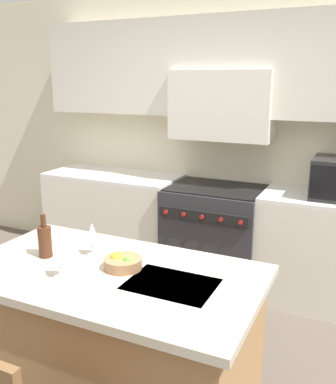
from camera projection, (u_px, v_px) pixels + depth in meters
The scene contains 8 objects.
back_cabinetry at pixel (228, 110), 3.92m from camera, with size 10.00×0.46×2.70m.
back_counter at pixel (216, 234), 3.99m from camera, with size 3.57×0.62×0.95m.
range_stove at pixel (215, 236), 3.97m from camera, with size 0.86×0.70×0.93m.
kitchen_island at pixel (112, 343), 2.39m from camera, with size 1.61×0.90×0.89m.
wine_bottle at pixel (45, 241), 2.43m from camera, with size 0.08×0.08×0.25m.
wine_glass_near at pixel (59, 253), 2.17m from camera, with size 0.07×0.07×0.19m.
wine_glass_far at pixel (92, 233), 2.45m from camera, with size 0.07×0.07×0.19m.
fruit_bowl at pixel (123, 262), 2.29m from camera, with size 0.20×0.20×0.09m.
Camera 1 is at (1.20, -1.65, 1.87)m, focal length 40.00 mm.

